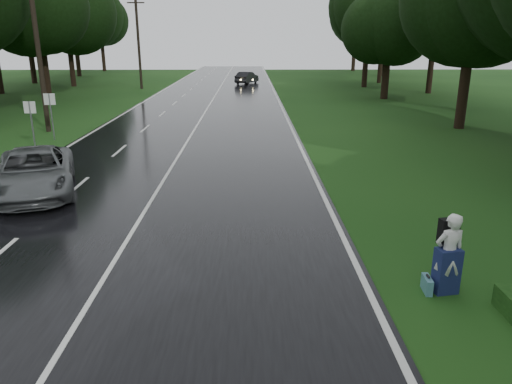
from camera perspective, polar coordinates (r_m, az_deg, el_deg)
The scene contains 16 objects.
ground at distance 10.72m, azimuth -18.93°, elevation -12.17°, with size 160.00×160.00×0.00m, color #1B4313.
road at distance 29.45m, azimuth -7.20°, elevation 7.43°, with size 12.00×140.00×0.04m, color black.
lane_center at distance 29.44m, azimuth -7.21°, elevation 7.48°, with size 0.12×140.00×0.01m, color silver.
grey_car at distance 18.27m, azimuth -24.76°, elevation 2.17°, with size 2.51×5.45×1.52m, color #54585A.
far_car at distance 59.81m, azimuth -1.08°, elevation 13.37°, with size 1.49×4.27×1.41m, color black.
hitchhiker at distance 10.93m, azimuth 21.78°, elevation -7.05°, with size 0.71×0.67×1.78m.
suitcase at distance 11.06m, azimuth 19.56°, elevation -10.27°, with size 0.14×0.48×0.34m, color teal.
utility_pole_mid at distance 30.94m, azimuth -23.29°, elevation 6.59°, with size 1.80×0.28×10.27m, color black, non-canonical shape.
utility_pole_far at distance 55.22m, azimuth -13.36°, elevation 11.79°, with size 1.80×0.28×9.76m, color black, non-canonical shape.
road_sign_a at distance 25.99m, azimuth -24.61°, elevation 4.56°, with size 0.56×0.10×2.34m, color white, non-canonical shape.
road_sign_b at distance 28.17m, azimuth -22.71°, elevation 5.70°, with size 0.59×0.10×2.46m, color white, non-canonical shape.
tree_left_e at distance 47.90m, azimuth -23.31°, elevation 10.03°, with size 9.20×9.20×14.37m, color black, non-canonical shape.
tree_left_f at distance 60.43m, azimuth -20.72°, elevation 11.61°, with size 8.71×8.71×13.61m, color black, non-canonical shape.
tree_right_d at distance 31.99m, azimuth 22.84°, elevation 6.97°, with size 8.55×8.55×13.35m, color black, non-canonical shape.
tree_right_e at distance 46.06m, azimuth 14.87°, elevation 10.61°, with size 7.15×7.15×11.17m, color black, non-canonical shape.
tree_right_f at distance 57.12m, azimuth 12.64°, elevation 12.02°, with size 10.16×10.16×15.87m, color black, non-canonical shape.
Camera 1 is at (3.28, -8.81, 5.15)m, focal length 33.83 mm.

